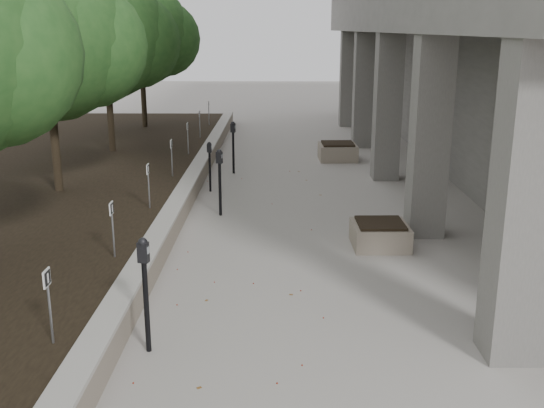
{
  "coord_description": "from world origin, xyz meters",
  "views": [
    {
      "loc": [
        0.39,
        -6.42,
        4.1
      ],
      "look_at": [
        0.28,
        5.18,
        0.86
      ],
      "focal_mm": 41.58,
      "sensor_mm": 36.0,
      "label": 1
    }
  ],
  "objects_px": {
    "crabapple_tree_4": "(107,62)",
    "parking_meter_4": "(210,167)",
    "parking_meter_3": "(220,183)",
    "crabapple_tree_3": "(48,73)",
    "parking_meter_2": "(146,296)",
    "crabapple_tree_5": "(141,55)",
    "planter_front": "(380,234)",
    "parking_meter_5": "(233,148)",
    "planter_back": "(338,151)"
  },
  "relations": [
    {
      "from": "parking_meter_4",
      "to": "planter_back",
      "type": "height_order",
      "value": "parking_meter_4"
    },
    {
      "from": "parking_meter_2",
      "to": "parking_meter_4",
      "type": "bearing_deg",
      "value": 101.94
    },
    {
      "from": "planter_front",
      "to": "planter_back",
      "type": "xyz_separation_m",
      "value": [
        -0.06,
        8.4,
        0.03
      ]
    },
    {
      "from": "parking_meter_2",
      "to": "planter_front",
      "type": "xyz_separation_m",
      "value": [
        3.68,
        4.18,
        -0.54
      ]
    },
    {
      "from": "parking_meter_3",
      "to": "parking_meter_4",
      "type": "bearing_deg",
      "value": 122.79
    },
    {
      "from": "crabapple_tree_5",
      "to": "parking_meter_2",
      "type": "distance_m",
      "value": 17.47
    },
    {
      "from": "parking_meter_2",
      "to": "parking_meter_4",
      "type": "relative_size",
      "value": 1.21
    },
    {
      "from": "parking_meter_2",
      "to": "planter_front",
      "type": "height_order",
      "value": "parking_meter_2"
    },
    {
      "from": "parking_meter_2",
      "to": "parking_meter_3",
      "type": "height_order",
      "value": "parking_meter_2"
    },
    {
      "from": "parking_meter_2",
      "to": "planter_front",
      "type": "relative_size",
      "value": 1.48
    },
    {
      "from": "parking_meter_2",
      "to": "crabapple_tree_5",
      "type": "bearing_deg",
      "value": 113.15
    },
    {
      "from": "crabapple_tree_3",
      "to": "parking_meter_2",
      "type": "bearing_deg",
      "value": -63.34
    },
    {
      "from": "parking_meter_2",
      "to": "planter_back",
      "type": "height_order",
      "value": "parking_meter_2"
    },
    {
      "from": "parking_meter_4",
      "to": "planter_front",
      "type": "height_order",
      "value": "parking_meter_4"
    },
    {
      "from": "parking_meter_2",
      "to": "parking_meter_3",
      "type": "xyz_separation_m",
      "value": [
        0.39,
        6.25,
        -0.03
      ]
    },
    {
      "from": "crabapple_tree_5",
      "to": "planter_front",
      "type": "distance_m",
      "value": 14.94
    },
    {
      "from": "crabapple_tree_5",
      "to": "parking_meter_5",
      "type": "height_order",
      "value": "crabapple_tree_5"
    },
    {
      "from": "planter_front",
      "to": "parking_meter_5",
      "type": "bearing_deg",
      "value": 117.23
    },
    {
      "from": "parking_meter_2",
      "to": "parking_meter_5",
      "type": "distance_m",
      "value": 10.57
    },
    {
      "from": "parking_meter_3",
      "to": "parking_meter_5",
      "type": "relative_size",
      "value": 1.0
    },
    {
      "from": "crabapple_tree_3",
      "to": "planter_front",
      "type": "xyz_separation_m",
      "value": [
        7.18,
        -2.78,
        -2.87
      ]
    },
    {
      "from": "crabapple_tree_4",
      "to": "parking_meter_3",
      "type": "relative_size",
      "value": 3.57
    },
    {
      "from": "parking_meter_5",
      "to": "planter_front",
      "type": "distance_m",
      "value": 7.2
    },
    {
      "from": "parking_meter_3",
      "to": "parking_meter_5",
      "type": "bearing_deg",
      "value": 110.86
    },
    {
      "from": "parking_meter_4",
      "to": "planter_front",
      "type": "xyz_separation_m",
      "value": [
        3.75,
        -4.25,
        -0.41
      ]
    },
    {
      "from": "crabapple_tree_5",
      "to": "planter_front",
      "type": "height_order",
      "value": "crabapple_tree_5"
    },
    {
      "from": "crabapple_tree_3",
      "to": "crabapple_tree_4",
      "type": "relative_size",
      "value": 1.0
    },
    {
      "from": "planter_back",
      "to": "crabapple_tree_4",
      "type": "bearing_deg",
      "value": -175.04
    },
    {
      "from": "parking_meter_5",
      "to": "planter_front",
      "type": "height_order",
      "value": "parking_meter_5"
    },
    {
      "from": "planter_back",
      "to": "crabapple_tree_5",
      "type": "bearing_deg",
      "value": 148.38
    },
    {
      "from": "parking_meter_4",
      "to": "planter_front",
      "type": "distance_m",
      "value": 5.68
    },
    {
      "from": "parking_meter_4",
      "to": "parking_meter_5",
      "type": "distance_m",
      "value": 2.19
    },
    {
      "from": "crabapple_tree_4",
      "to": "parking_meter_2",
      "type": "distance_m",
      "value": 12.67
    },
    {
      "from": "parking_meter_3",
      "to": "parking_meter_2",
      "type": "bearing_deg",
      "value": -72.69
    },
    {
      "from": "parking_meter_3",
      "to": "planter_front",
      "type": "bearing_deg",
      "value": -11.36
    },
    {
      "from": "crabapple_tree_4",
      "to": "parking_meter_4",
      "type": "distance_m",
      "value": 5.5
    },
    {
      "from": "crabapple_tree_3",
      "to": "parking_meter_3",
      "type": "xyz_separation_m",
      "value": [
        3.89,
        -0.7,
        -2.36
      ]
    },
    {
      "from": "crabapple_tree_4",
      "to": "parking_meter_4",
      "type": "height_order",
      "value": "crabapple_tree_4"
    },
    {
      "from": "crabapple_tree_4",
      "to": "parking_meter_2",
      "type": "height_order",
      "value": "crabapple_tree_4"
    },
    {
      "from": "parking_meter_3",
      "to": "parking_meter_4",
      "type": "distance_m",
      "value": 2.23
    },
    {
      "from": "planter_back",
      "to": "planter_front",
      "type": "bearing_deg",
      "value": -89.59
    },
    {
      "from": "crabapple_tree_3",
      "to": "parking_meter_4",
      "type": "xyz_separation_m",
      "value": [
        3.43,
        1.47,
        -2.47
      ]
    },
    {
      "from": "crabapple_tree_3",
      "to": "planter_back",
      "type": "xyz_separation_m",
      "value": [
        7.12,
        5.62,
        -2.84
      ]
    },
    {
      "from": "planter_front",
      "to": "crabapple_tree_3",
      "type": "bearing_deg",
      "value": 158.83
    },
    {
      "from": "parking_meter_2",
      "to": "parking_meter_4",
      "type": "distance_m",
      "value": 8.43
    },
    {
      "from": "crabapple_tree_3",
      "to": "planter_front",
      "type": "bearing_deg",
      "value": -21.17
    },
    {
      "from": "parking_meter_2",
      "to": "crabapple_tree_3",
      "type": "bearing_deg",
      "value": 128.17
    },
    {
      "from": "parking_meter_2",
      "to": "planter_front",
      "type": "distance_m",
      "value": 5.6
    },
    {
      "from": "crabapple_tree_3",
      "to": "parking_meter_5",
      "type": "distance_m",
      "value": 5.81
    },
    {
      "from": "crabapple_tree_3",
      "to": "parking_meter_4",
      "type": "distance_m",
      "value": 4.47
    }
  ]
}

